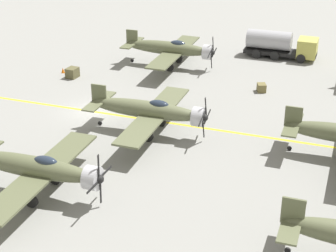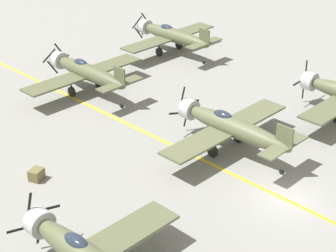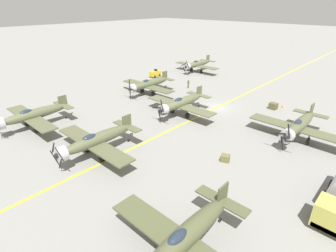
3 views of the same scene
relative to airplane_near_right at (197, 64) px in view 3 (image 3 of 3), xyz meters
The scene contains 14 objects.
ground_plane 24.84m from the airplane_near_right, 134.64° to the left, with size 400.00×400.00×0.00m, color gray.
taxiway_stripe 24.84m from the airplane_near_right, 134.64° to the left, with size 0.30×160.00×0.01m, color yellow.
airplane_near_right is the anchor object (origin of this frame).
airplane_far_left 53.70m from the airplane_near_right, 126.00° to the left, with size 12.00×9.98×3.79m.
airplane_mid_left 37.16m from the airplane_near_right, 146.87° to the left, with size 12.00×9.98×3.76m.
airplane_mid_right 20.83m from the airplane_near_right, 100.71° to the left, with size 12.00×9.98×3.80m.
airplane_mid_center 28.42m from the airplane_near_right, 121.97° to the left, with size 12.00×9.98×3.75m.
airplane_far_center 42.82m from the airplane_near_right, 111.58° to the left, with size 12.00×9.98×3.65m.
airplane_far_right 41.69m from the airplane_near_right, 94.28° to the left, with size 12.00×9.98×3.65m.
tow_tractor 11.48m from the airplane_near_right, 67.30° to the left, with size 1.57×2.60×1.79m.
ground_crew_walking 14.10m from the airplane_near_right, 119.65° to the left, with size 0.39×0.39×1.79m.
supply_crate_by_tanker 27.31m from the airplane_near_right, 154.21° to the left, with size 1.23×1.03×1.03m, color brown.
supply_crate_mid_lane 41.16m from the airplane_near_right, 131.28° to the left, with size 0.94×0.78×0.78m, color brown.
traffic_cone 27.50m from the airplane_near_right, 158.08° to the left, with size 0.36×0.36×0.55m, color orange.
Camera 3 is at (-21.76, 35.66, 15.95)m, focal length 28.00 mm.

